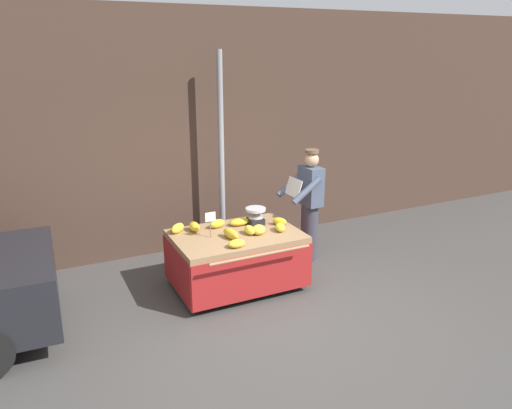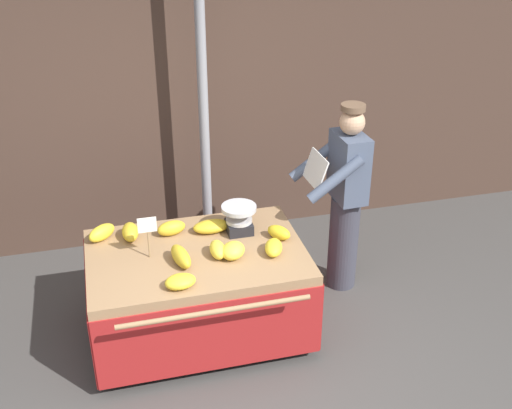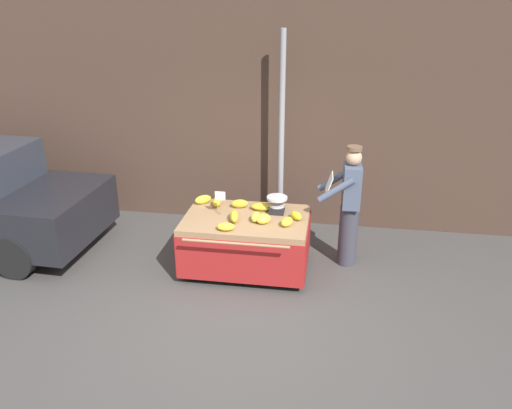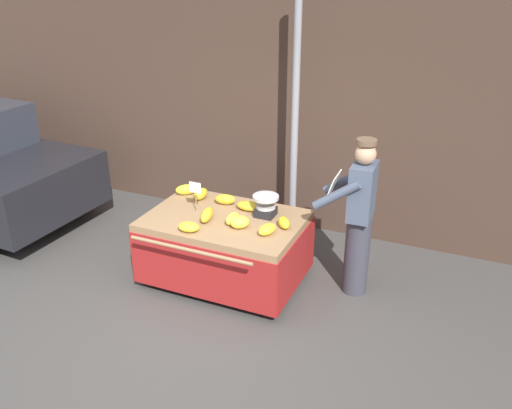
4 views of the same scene
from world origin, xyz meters
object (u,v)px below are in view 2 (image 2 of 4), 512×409
object	(u,v)px
weighing_scale	(239,219)
banana_bunch_8	(130,232)
banana_bunch_4	(211,226)
banana_bunch_9	(279,233)
banana_bunch_2	(171,228)
vendor_person	(345,199)
banana_cart	(197,275)
banana_bunch_1	(274,248)
price_sign	(147,229)
banana_bunch_5	(180,282)
street_pole	(203,100)
banana_bunch_3	(102,233)
banana_bunch_6	(218,250)
banana_bunch_0	(181,256)
banana_bunch_7	(233,251)

from	to	relation	value
weighing_scale	banana_bunch_8	size ratio (longest dim) A/B	1.19
banana_bunch_4	banana_bunch_9	size ratio (longest dim) A/B	1.45
banana_bunch_2	vendor_person	world-z (taller)	vendor_person
weighing_scale	banana_cart	bearing A→B (deg)	-151.15
banana_cart	banana_bunch_1	world-z (taller)	banana_bunch_1
price_sign	vendor_person	xyz separation A→B (m)	(1.70, 0.35, -0.15)
price_sign	banana_bunch_5	size ratio (longest dim) A/B	1.55
street_pole	banana_bunch_5	world-z (taller)	street_pole
banana_bunch_3	banana_bunch_5	size ratio (longest dim) A/B	1.12
banana_cart	banana_bunch_9	distance (m)	0.72
banana_bunch_5	banana_bunch_9	world-z (taller)	banana_bunch_9
banana_bunch_5	vendor_person	xyz separation A→B (m)	(1.54, 0.80, 0.05)
banana_bunch_5	weighing_scale	bearing A→B (deg)	48.22
banana_bunch_3	banana_bunch_8	distance (m)	0.22
street_pole	banana_bunch_6	xyz separation A→B (m)	(-0.17, -1.36, -0.71)
banana_bunch_3	vendor_person	xyz separation A→B (m)	(2.04, -0.00, 0.04)
banana_bunch_9	banana_cart	bearing A→B (deg)	-177.16
price_sign	vendor_person	distance (m)	1.75
street_pole	banana_bunch_4	world-z (taller)	street_pole
weighing_scale	banana_bunch_3	xyz separation A→B (m)	(-1.07, 0.16, -0.06)
banana_bunch_2	banana_bunch_4	xyz separation A→B (m)	(0.32, -0.04, -0.01)
banana_cart	banana_bunch_0	world-z (taller)	banana_bunch_0
banana_bunch_3	vendor_person	bearing A→B (deg)	-0.03
street_pole	banana_bunch_2	size ratio (longest dim) A/B	13.39
street_pole	banana_bunch_7	bearing A→B (deg)	-92.50
banana_bunch_1	banana_bunch_2	xyz separation A→B (m)	(-0.71, 0.48, 0.01)
banana_bunch_3	banana_bunch_8	xyz separation A→B (m)	(0.22, -0.05, 0.00)
street_pole	banana_bunch_8	bearing A→B (deg)	-129.91
vendor_person	banana_bunch_7	bearing A→B (deg)	-154.65
price_sign	banana_bunch_4	xyz separation A→B (m)	(0.52, 0.25, -0.20)
price_sign	banana_bunch_5	xyz separation A→B (m)	(0.17, -0.44, -0.20)
street_pole	banana_bunch_3	world-z (taller)	street_pole
price_sign	banana_bunch_8	xyz separation A→B (m)	(-0.12, 0.31, -0.19)
price_sign	banana_bunch_0	xyz separation A→B (m)	(0.22, -0.15, -0.18)
banana_bunch_2	weighing_scale	bearing A→B (deg)	-10.16
banana_bunch_0	banana_bunch_4	size ratio (longest dim) A/B	0.99
vendor_person	banana_bunch_1	bearing A→B (deg)	-145.55
banana_cart	banana_bunch_3	xyz separation A→B (m)	(-0.68, 0.37, 0.27)
banana_bunch_1	banana_bunch_3	bearing A→B (deg)	156.55
street_pole	vendor_person	distance (m)	1.52
banana_bunch_3	banana_bunch_7	size ratio (longest dim) A/B	1.22
banana_bunch_1	banana_bunch_2	world-z (taller)	banana_bunch_2
vendor_person	banana_bunch_5	bearing A→B (deg)	-152.59
street_pole	banana_bunch_6	world-z (taller)	street_pole
street_pole	banana_bunch_5	xyz separation A→B (m)	(-0.50, -1.69, -0.72)
banana_bunch_3	banana_bunch_4	bearing A→B (deg)	-6.76
banana_bunch_0	banana_bunch_7	bearing A→B (deg)	-2.44
banana_cart	banana_bunch_5	size ratio (longest dim) A/B	7.63
banana_bunch_0	banana_bunch_8	distance (m)	0.57
banana_bunch_6	weighing_scale	bearing A→B (deg)	52.52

